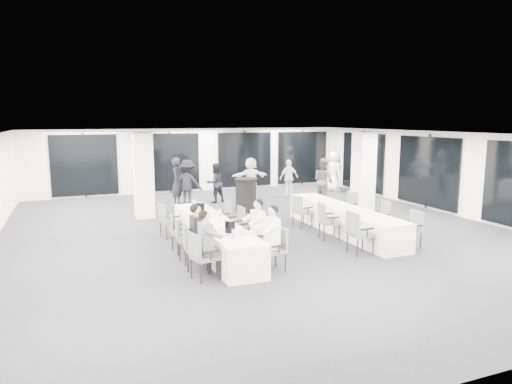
# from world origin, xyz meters

# --- Properties ---
(room) EXTENTS (14.04, 16.04, 2.84)m
(room) POSITION_xyz_m (0.89, 1.11, 1.39)
(room) COLOR #25252A
(room) RESTS_ON ground
(column_left) EXTENTS (0.60, 0.60, 2.80)m
(column_left) POSITION_xyz_m (-2.80, 3.20, 1.40)
(column_left) COLOR white
(column_left) RESTS_ON floor
(column_right) EXTENTS (0.60, 0.60, 2.80)m
(column_right) POSITION_xyz_m (4.20, 1.00, 1.40)
(column_right) COLOR white
(column_right) RESTS_ON floor
(banquet_table_main) EXTENTS (0.90, 5.00, 0.75)m
(banquet_table_main) POSITION_xyz_m (-1.77, -1.32, 0.38)
(banquet_table_main) COLOR white
(banquet_table_main) RESTS_ON floor
(banquet_table_side) EXTENTS (0.90, 5.00, 0.75)m
(banquet_table_side) POSITION_xyz_m (2.20, -0.96, 0.38)
(banquet_table_side) COLOR white
(banquet_table_side) RESTS_ON floor
(cocktail_table) EXTENTS (0.84, 0.84, 1.16)m
(cocktail_table) POSITION_xyz_m (0.68, 2.93, 0.59)
(cocktail_table) COLOR black
(cocktail_table) RESTS_ON floor
(chair_main_left_near) EXTENTS (0.60, 0.62, 0.98)m
(chair_main_left_near) POSITION_xyz_m (-2.60, -3.24, 0.56)
(chair_main_left_near) COLOR #54565C
(chair_main_left_near) RESTS_ON floor
(chair_main_left_second) EXTENTS (0.54, 0.59, 0.98)m
(chair_main_left_second) POSITION_xyz_m (-2.61, -2.49, 0.56)
(chair_main_left_second) COLOR #54565C
(chair_main_left_second) RESTS_ON floor
(chair_main_left_mid) EXTENTS (0.53, 0.57, 0.94)m
(chair_main_left_mid) POSITION_xyz_m (-2.60, -1.65, 0.54)
(chair_main_left_mid) COLOR #54565C
(chair_main_left_mid) RESTS_ON floor
(chair_main_left_fourth) EXTENTS (0.53, 0.56, 0.87)m
(chair_main_left_fourth) POSITION_xyz_m (-2.59, -0.82, 0.50)
(chair_main_left_fourth) COLOR #54565C
(chair_main_left_fourth) RESTS_ON floor
(chair_main_left_far) EXTENTS (0.57, 0.60, 0.95)m
(chair_main_left_far) POSITION_xyz_m (-2.60, 0.35, 0.54)
(chair_main_left_far) COLOR #54565C
(chair_main_left_far) RESTS_ON floor
(chair_main_right_near) EXTENTS (0.52, 0.57, 0.93)m
(chair_main_right_near) POSITION_xyz_m (-0.94, -3.23, 0.53)
(chair_main_right_near) COLOR #54565C
(chair_main_right_near) RESTS_ON floor
(chair_main_right_second) EXTENTS (0.54, 0.59, 0.97)m
(chair_main_right_second) POSITION_xyz_m (-0.94, -2.44, 0.55)
(chair_main_right_second) COLOR #54565C
(chair_main_right_second) RESTS_ON floor
(chair_main_right_mid) EXTENTS (0.48, 0.54, 0.94)m
(chair_main_right_mid) POSITION_xyz_m (-0.94, -1.62, 0.54)
(chair_main_right_mid) COLOR #54565C
(chair_main_right_mid) RESTS_ON floor
(chair_main_right_fourth) EXTENTS (0.49, 0.54, 0.92)m
(chair_main_right_fourth) POSITION_xyz_m (-0.94, -0.67, 0.53)
(chair_main_right_fourth) COLOR #54565C
(chair_main_right_fourth) RESTS_ON floor
(chair_main_right_far) EXTENTS (0.49, 0.54, 0.88)m
(chair_main_right_far) POSITION_xyz_m (-0.94, 0.42, 0.50)
(chair_main_right_far) COLOR #54565C
(chair_main_right_far) RESTS_ON floor
(chair_side_left_near) EXTENTS (0.53, 0.59, 1.04)m
(chair_side_left_near) POSITION_xyz_m (1.36, -2.90, 0.59)
(chair_side_left_near) COLOR #54565C
(chair_side_left_near) RESTS_ON floor
(chair_side_left_mid) EXTENTS (0.60, 0.64, 1.01)m
(chair_side_left_mid) POSITION_xyz_m (1.36, -1.44, 0.58)
(chair_side_left_mid) COLOR #54565C
(chair_side_left_mid) RESTS_ON floor
(chair_side_left_far) EXTENTS (0.57, 0.60, 0.96)m
(chair_side_left_far) POSITION_xyz_m (1.36, 0.09, 0.55)
(chair_side_left_far) COLOR #54565C
(chair_side_left_far) RESTS_ON floor
(chair_side_right_near) EXTENTS (0.49, 0.54, 0.92)m
(chair_side_right_near) POSITION_xyz_m (3.03, -2.87, 0.53)
(chair_side_right_near) COLOR #54565C
(chair_side_right_near) RESTS_ON floor
(chair_side_right_mid) EXTENTS (0.52, 0.57, 0.97)m
(chair_side_right_mid) POSITION_xyz_m (3.03, -1.60, 0.55)
(chair_side_right_mid) COLOR #54565C
(chair_side_right_mid) RESTS_ON floor
(chair_side_right_far) EXTENTS (0.53, 0.58, 0.98)m
(chair_side_right_far) POSITION_xyz_m (3.03, 0.04, 0.56)
(chair_side_right_far) COLOR #54565C
(chair_side_right_far) RESTS_ON floor
(seated_guest_a) EXTENTS (0.50, 0.38, 1.44)m
(seated_guest_a) POSITION_xyz_m (-2.44, -3.22, 0.81)
(seated_guest_a) COLOR #55585D
(seated_guest_a) RESTS_ON floor
(seated_guest_b) EXTENTS (0.50, 0.38, 1.44)m
(seated_guest_b) POSITION_xyz_m (-2.44, -2.50, 0.81)
(seated_guest_b) COLOR black
(seated_guest_b) RESTS_ON floor
(seated_guest_c) EXTENTS (0.50, 0.38, 1.44)m
(seated_guest_c) POSITION_xyz_m (-1.10, -3.24, 0.81)
(seated_guest_c) COLOR white
(seated_guest_c) RESTS_ON floor
(seated_guest_d) EXTENTS (0.50, 0.38, 1.44)m
(seated_guest_d) POSITION_xyz_m (-1.10, -2.43, 0.81)
(seated_guest_d) COLOR white
(seated_guest_d) RESTS_ON floor
(standing_guest_a) EXTENTS (0.91, 0.95, 2.04)m
(standing_guest_a) POSITION_xyz_m (-1.32, 4.88, 1.02)
(standing_guest_a) COLOR black
(standing_guest_a) RESTS_ON floor
(standing_guest_b) EXTENTS (0.95, 0.72, 1.75)m
(standing_guest_b) POSITION_xyz_m (0.15, 4.96, 0.87)
(standing_guest_b) COLOR black
(standing_guest_b) RESTS_ON floor
(standing_guest_c) EXTENTS (1.41, 1.22, 1.96)m
(standing_guest_c) POSITION_xyz_m (-1.01, 4.65, 0.98)
(standing_guest_c) COLOR black
(standing_guest_c) RESTS_ON floor
(standing_guest_d) EXTENTS (1.09, 0.71, 1.73)m
(standing_guest_d) POSITION_xyz_m (3.53, 5.36, 0.86)
(standing_guest_d) COLOR white
(standing_guest_d) RESTS_ON floor
(standing_guest_e) EXTENTS (0.65, 1.01, 2.03)m
(standing_guest_e) POSITION_xyz_m (5.92, 5.64, 1.02)
(standing_guest_e) COLOR white
(standing_guest_e) RESTS_ON floor
(standing_guest_f) EXTENTS (1.74, 0.73, 1.87)m
(standing_guest_f) POSITION_xyz_m (1.89, 5.60, 0.93)
(standing_guest_f) COLOR white
(standing_guest_f) RESTS_ON floor
(standing_guest_g) EXTENTS (0.89, 0.87, 1.89)m
(standing_guest_g) POSITION_xyz_m (-2.52, 6.36, 0.95)
(standing_guest_g) COLOR white
(standing_guest_g) RESTS_ON floor
(standing_guest_h) EXTENTS (0.75, 1.04, 1.96)m
(standing_guest_h) POSITION_xyz_m (4.04, 3.35, 0.98)
(standing_guest_h) COLOR #55585D
(standing_guest_h) RESTS_ON floor
(ice_bucket_near) EXTENTS (0.24, 0.24, 0.27)m
(ice_bucket_near) POSITION_xyz_m (-1.75, -2.53, 0.88)
(ice_bucket_near) COLOR black
(ice_bucket_near) RESTS_ON banquet_table_main
(ice_bucket_far) EXTENTS (0.24, 0.24, 0.27)m
(ice_bucket_far) POSITION_xyz_m (-1.80, -0.18, 0.89)
(ice_bucket_far) COLOR black
(ice_bucket_far) RESTS_ON banquet_table_main
(water_bottle_a) EXTENTS (0.06, 0.06, 0.20)m
(water_bottle_a) POSITION_xyz_m (-1.86, -3.10, 0.85)
(water_bottle_a) COLOR silver
(water_bottle_a) RESTS_ON banquet_table_main
(water_bottle_b) EXTENTS (0.07, 0.07, 0.22)m
(water_bottle_b) POSITION_xyz_m (-1.53, -1.10, 0.86)
(water_bottle_b) COLOR silver
(water_bottle_b) RESTS_ON banquet_table_main
(water_bottle_c) EXTENTS (0.08, 0.08, 0.25)m
(water_bottle_c) POSITION_xyz_m (-1.80, 0.48, 0.87)
(water_bottle_c) COLOR silver
(water_bottle_c) RESTS_ON banquet_table_main
(plate_a) EXTENTS (0.20, 0.20, 0.03)m
(plate_a) POSITION_xyz_m (-1.86, -2.79, 0.76)
(plate_a) COLOR white
(plate_a) RESTS_ON banquet_table_main
(plate_b) EXTENTS (0.18, 0.18, 0.03)m
(plate_b) POSITION_xyz_m (-1.56, -2.88, 0.76)
(plate_b) COLOR white
(plate_b) RESTS_ON banquet_table_main
(plate_c) EXTENTS (0.20, 0.20, 0.03)m
(plate_c) POSITION_xyz_m (-1.65, -1.97, 0.76)
(plate_c) COLOR white
(plate_c) RESTS_ON banquet_table_main
(wine_glass) EXTENTS (0.08, 0.08, 0.21)m
(wine_glass) POSITION_xyz_m (-1.56, -3.31, 0.91)
(wine_glass) COLOR silver
(wine_glass) RESTS_ON banquet_table_main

